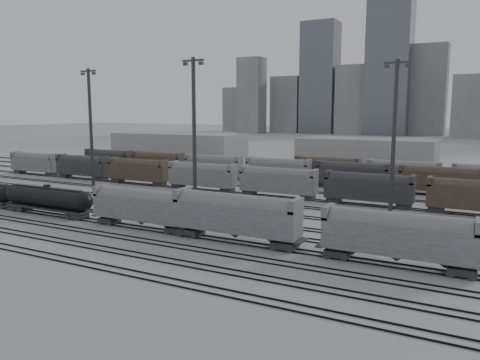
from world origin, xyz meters
The scene contains 16 objects.
ground centered at (0.00, 0.00, 0.00)m, with size 900.00×900.00×0.00m, color #BABABF.
tracks centered at (0.00, 17.50, 0.08)m, with size 220.00×71.50×0.16m.
tank_car_b centered at (-18.01, 1.00, 2.63)m, with size 18.40×3.07×4.55m.
hopper_car_a centered at (0.82, 1.00, 3.33)m, with size 15.06×2.99×5.38m.
hopper_car_b centered at (15.75, 1.00, 3.69)m, with size 16.68×3.31×5.97m.
hopper_car_c centered at (35.07, 1.00, 3.48)m, with size 15.76×3.13×5.64m.
light_mast_b centered at (-27.04, 19.58, 12.96)m, with size 3.91×0.63×24.43m.
light_mast_c centered at (0.81, 14.53, 13.05)m, with size 3.94×0.63×24.61m.
light_mast_d centered at (30.53, 22.21, 12.49)m, with size 3.77×0.60×23.54m.
bg_string_near centered at (8.00, 32.00, 2.80)m, with size 151.00×3.00×5.60m.
bg_string_mid centered at (18.00, 48.00, 2.80)m, with size 151.00×3.00×5.60m.
bg_string_far centered at (35.50, 56.00, 2.80)m, with size 66.00×3.00×5.60m.
warehouse_left centered at (-60.00, 95.00, 4.00)m, with size 50.00×18.00×8.00m, color gray.
warehouse_mid centered at (10.00, 95.00, 4.00)m, with size 40.00×18.00×8.00m, color gray.
skyline centered at (10.84, 280.00, 34.73)m, with size 316.00×22.40×95.00m.
crane_left centered at (-28.74, 305.00, 57.39)m, with size 42.00×1.80×100.00m.
Camera 1 is at (42.86, -48.62, 16.19)m, focal length 35.00 mm.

